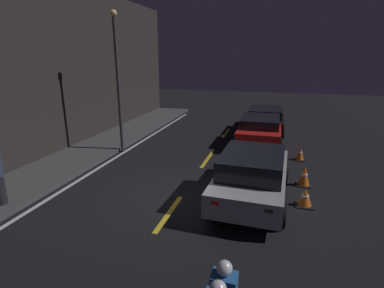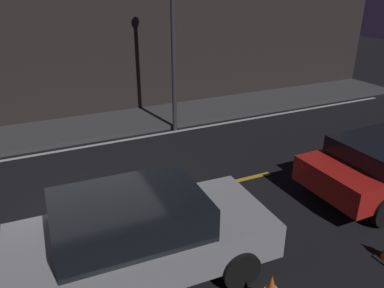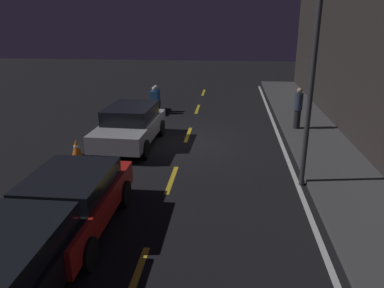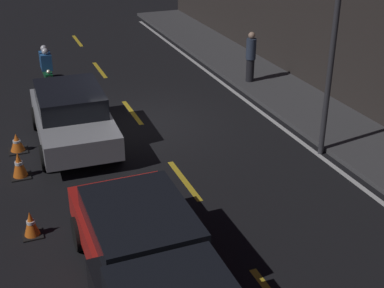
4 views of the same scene
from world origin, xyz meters
TOP-DOWN VIEW (x-y plane):
  - ground_plane at (0.00, 0.00)m, footprint 56.00×56.00m
  - raised_curb at (0.00, 5.11)m, footprint 28.00×2.33m
  - building_front at (0.00, 6.43)m, footprint 28.00×0.30m
  - lane_dash_c at (-1.00, 0.00)m, footprint 2.00×0.14m
  - lane_dash_d at (3.50, 0.00)m, footprint 2.00×0.14m
  - lane_dash_e at (8.00, 0.00)m, footprint 2.00×0.14m
  - lane_solid_kerb at (0.00, 3.70)m, footprint 25.20×0.14m
  - hatchback_silver at (0.44, -2.02)m, footprint 4.24×2.10m
  - street_lamp at (3.48, 3.80)m, footprint 0.28×0.28m

SIDE VIEW (x-z plane):
  - ground_plane at x=0.00m, z-range 0.00..0.00m
  - lane_solid_kerb at x=0.00m, z-range 0.00..0.01m
  - lane_dash_c at x=-1.00m, z-range 0.00..0.01m
  - lane_dash_d at x=3.50m, z-range 0.00..0.01m
  - lane_dash_e at x=8.00m, z-range 0.00..0.01m
  - raised_curb at x=0.00m, z-range 0.00..0.13m
  - hatchback_silver at x=0.44m, z-range 0.05..1.52m
  - street_lamp at x=3.48m, z-range 0.36..6.12m
  - building_front at x=0.00m, z-range 0.00..7.13m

